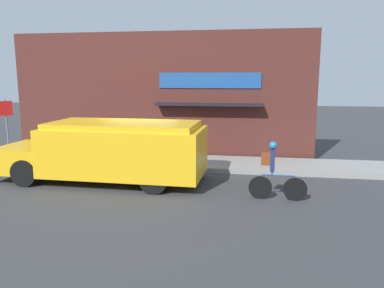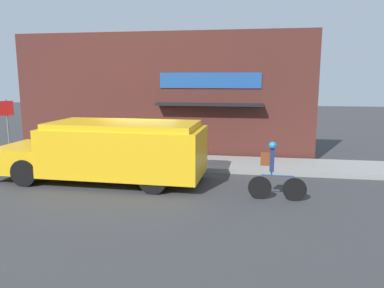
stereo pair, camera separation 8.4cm
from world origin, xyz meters
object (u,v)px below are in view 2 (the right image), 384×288
(cyclist, at_px, (273,172))
(stop_sign_post, at_px, (7,119))
(school_bus, at_px, (111,150))
(trash_bin, at_px, (125,144))

(cyclist, xyz_separation_m, stop_sign_post, (-10.73, 3.46, 0.95))
(school_bus, height_order, trash_bin, school_bus)
(cyclist, relative_size, stop_sign_post, 0.71)
(school_bus, bearing_deg, cyclist, -10.25)
(cyclist, bearing_deg, school_bus, 169.85)
(school_bus, xyz_separation_m, cyclist, (5.26, -1.06, -0.25))
(school_bus, distance_m, stop_sign_post, 6.01)
(cyclist, bearing_deg, trash_bin, 143.72)
(school_bus, xyz_separation_m, stop_sign_post, (-5.47, 2.40, 0.70))
(trash_bin, bearing_deg, stop_sign_post, -165.63)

